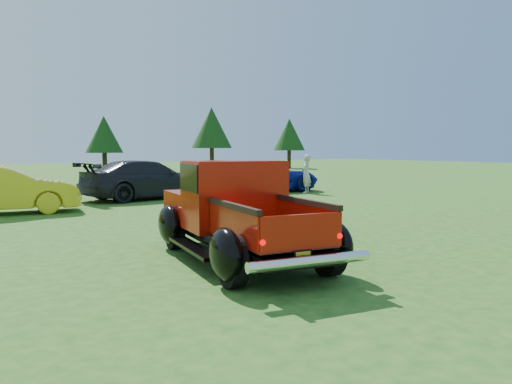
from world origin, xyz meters
TOP-DOWN VIEW (x-y plane):
  - ground at (0.00, 0.00)m, footprint 120.00×120.00m
  - tree_mid_right at (6.00, 30.00)m, footprint 2.82×2.82m
  - tree_east at (15.00, 29.50)m, footprint 3.46×3.46m
  - tree_far_east at (24.00, 30.50)m, footprint 3.07×3.07m
  - pickup_truck at (-0.73, -0.79)m, footprint 2.71×4.80m
  - show_car_yellow at (-3.50, 7.90)m, footprint 4.49×2.04m
  - show_car_grey at (1.70, 9.81)m, footprint 5.30×2.77m
  - show_car_blue at (7.20, 9.94)m, footprint 5.10×2.64m
  - spectator at (8.31, 8.40)m, footprint 0.72×0.67m

SIDE VIEW (x-z plane):
  - ground at x=0.00m, z-range 0.00..0.00m
  - show_car_blue at x=7.20m, z-range 0.00..1.37m
  - show_car_yellow at x=-3.50m, z-range 0.00..1.43m
  - show_car_grey at x=1.70m, z-range 0.00..1.47m
  - pickup_truck at x=-0.73m, z-range -0.04..1.66m
  - spectator at x=8.31m, z-range 0.00..1.66m
  - tree_mid_right at x=6.00m, z-range 0.77..5.17m
  - tree_far_east at x=24.00m, z-range 0.85..5.65m
  - tree_east at x=15.00m, z-range 0.96..6.36m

